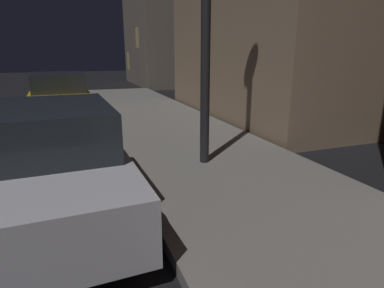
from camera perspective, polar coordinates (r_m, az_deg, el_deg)
car_silver at (r=4.54m, az=-24.51°, el=-2.57°), size 2.16×4.32×1.43m
car_yellow_cab at (r=11.20m, az=-22.58°, el=7.95°), size 2.10×4.60×1.43m
building_far at (r=23.31m, az=0.86°, el=21.71°), size 8.74×7.61×8.77m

